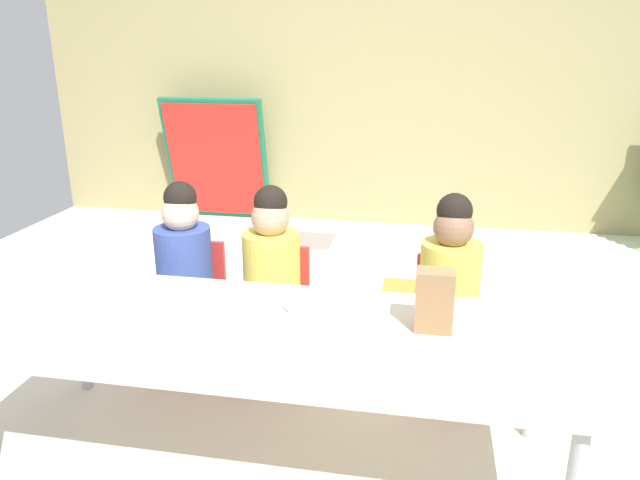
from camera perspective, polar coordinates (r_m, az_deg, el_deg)
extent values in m
cube|color=silver|center=(3.08, 0.07, -11.21)|extent=(5.79, 4.91, 0.02)
cube|color=gray|center=(4.78, -1.33, -0.02)|extent=(0.43, 0.43, 0.00)
cube|color=orange|center=(3.85, 9.17, -4.99)|extent=(0.43, 0.43, 0.00)
cube|color=silver|center=(4.28, 15.39, -2.94)|extent=(0.43, 0.43, 0.00)
cube|color=tan|center=(5.12, 5.27, 16.12)|extent=(5.79, 0.10, 2.62)
cube|color=beige|center=(2.13, -4.78, -8.78)|extent=(2.11, 0.78, 0.04)
cylinder|color=#B2B2B7|center=(2.90, -22.01, -8.56)|extent=(0.05, 0.05, 0.53)
cylinder|color=#B2B2B7|center=(2.53, 20.00, -12.43)|extent=(0.05, 0.05, 0.53)
cube|color=red|center=(2.93, -12.61, -6.53)|extent=(0.32, 0.30, 0.03)
cube|color=red|center=(3.00, -11.71, -2.75)|extent=(0.29, 0.02, 0.30)
cylinder|color=#384C99|center=(2.85, -12.91, -2.51)|extent=(0.30, 0.30, 0.38)
sphere|color=beige|center=(2.77, -13.29, 2.53)|extent=(0.17, 0.17, 0.17)
sphere|color=black|center=(2.76, -13.30, 4.00)|extent=(0.15, 0.15, 0.15)
cylinder|color=red|center=(2.95, -15.93, -9.92)|extent=(0.02, 0.02, 0.28)
cylinder|color=red|center=(2.84, -10.76, -10.63)|extent=(0.02, 0.02, 0.28)
cylinder|color=red|center=(3.15, -13.87, -7.77)|extent=(0.02, 0.02, 0.28)
cylinder|color=red|center=(3.06, -9.02, -8.33)|extent=(0.02, 0.02, 0.28)
cube|color=red|center=(2.80, -4.54, -7.34)|extent=(0.32, 0.30, 0.03)
cube|color=red|center=(2.87, -3.85, -3.36)|extent=(0.29, 0.02, 0.30)
cylinder|color=#D8C64C|center=(2.71, -4.66, -3.15)|extent=(0.29, 0.29, 0.38)
sphere|color=tan|center=(2.63, -4.80, 2.13)|extent=(0.17, 0.17, 0.17)
sphere|color=black|center=(2.62, -4.78, 3.67)|extent=(0.15, 0.15, 0.15)
cylinder|color=red|center=(2.80, -7.98, -10.97)|extent=(0.02, 0.02, 0.28)
cylinder|color=red|center=(2.73, -2.27, -11.59)|extent=(0.02, 0.02, 0.28)
cylinder|color=red|center=(3.01, -6.43, -8.61)|extent=(0.02, 0.02, 0.28)
cylinder|color=red|center=(2.95, -1.15, -9.11)|extent=(0.02, 0.02, 0.28)
cube|color=red|center=(2.72, 12.00, -8.53)|extent=(0.32, 0.30, 0.03)
cube|color=red|center=(2.79, 12.16, -4.40)|extent=(0.29, 0.02, 0.30)
cylinder|color=#D8C64C|center=(2.63, 12.32, -4.25)|extent=(0.33, 0.33, 0.38)
sphere|color=#8C664C|center=(2.54, 12.72, 1.17)|extent=(0.17, 0.17, 0.17)
sphere|color=black|center=(2.53, 12.82, 2.76)|extent=(0.15, 0.15, 0.15)
cylinder|color=red|center=(2.68, 8.77, -12.47)|extent=(0.02, 0.02, 0.28)
cylinder|color=red|center=(2.69, 14.89, -12.77)|extent=(0.02, 0.02, 0.28)
cylinder|color=red|center=(2.90, 8.96, -9.86)|extent=(0.02, 0.02, 0.28)
cylinder|color=red|center=(2.91, 14.56, -10.14)|extent=(0.02, 0.02, 0.28)
cube|color=#19724C|center=(5.32, -9.91, 7.61)|extent=(0.90, 0.28, 1.09)
cube|color=red|center=(5.29, -10.04, 7.54)|extent=(0.83, 0.23, 0.99)
cube|color=#9E754C|center=(2.09, 10.95, -5.73)|extent=(0.13, 0.09, 0.22)
cylinder|color=white|center=(2.23, -2.17, -6.71)|extent=(0.18, 0.18, 0.01)
cylinder|color=white|center=(2.06, 2.08, -9.00)|extent=(0.18, 0.18, 0.01)
torus|color=white|center=(2.22, -2.18, -6.29)|extent=(0.10, 0.10, 0.03)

